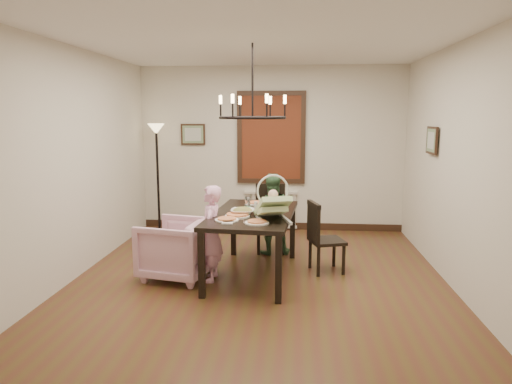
# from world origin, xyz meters

# --- Properties ---
(room_shell) EXTENTS (4.51, 5.00, 2.81)m
(room_shell) POSITION_xyz_m (0.00, 0.37, 1.40)
(room_shell) COLOR #532C1C
(room_shell) RESTS_ON ground
(dining_table) EXTENTS (1.10, 1.78, 0.80)m
(dining_table) POSITION_xyz_m (-0.09, 0.11, 0.71)
(dining_table) COLOR black
(dining_table) RESTS_ON room_shell
(chair_far) EXTENTS (0.48, 0.48, 0.99)m
(chair_far) POSITION_xyz_m (0.07, 1.16, 0.49)
(chair_far) COLOR black
(chair_far) RESTS_ON room_shell
(chair_right) EXTENTS (0.50, 0.50, 0.91)m
(chair_right) POSITION_xyz_m (0.83, 0.35, 0.46)
(chair_right) COLOR black
(chair_right) RESTS_ON room_shell
(armchair) EXTENTS (0.94, 0.93, 0.73)m
(armchair) POSITION_xyz_m (-1.01, -0.03, 0.36)
(armchair) COLOR #E1ACC4
(armchair) RESTS_ON room_shell
(elderly_woman) EXTENTS (0.24, 0.36, 0.96)m
(elderly_woman) POSITION_xyz_m (-0.58, -0.09, 0.48)
(elderly_woman) COLOR #E5A2C6
(elderly_woman) RESTS_ON room_shell
(seated_man) EXTENTS (0.53, 0.45, 0.97)m
(seated_man) POSITION_xyz_m (0.08, 1.06, 0.48)
(seated_man) COLOR #416D45
(seated_man) RESTS_ON room_shell
(baby_bouncer) EXTENTS (0.53, 0.63, 0.36)m
(baby_bouncer) POSITION_xyz_m (0.17, -0.25, 0.98)
(baby_bouncer) COLOR #CBEBA2
(baby_bouncer) RESTS_ON dining_table
(salad_bowl) EXTENTS (0.34, 0.34, 0.08)m
(salad_bowl) POSITION_xyz_m (-0.20, -0.02, 0.84)
(salad_bowl) COLOR white
(salad_bowl) RESTS_ON dining_table
(pizza_platter) EXTENTS (0.29, 0.29, 0.04)m
(pizza_platter) POSITION_xyz_m (-0.25, -0.13, 0.82)
(pizza_platter) COLOR tan
(pizza_platter) RESTS_ON dining_table
(drinking_glass) EXTENTS (0.07, 0.07, 0.13)m
(drinking_glass) POSITION_xyz_m (0.03, 0.29, 0.87)
(drinking_glass) COLOR silver
(drinking_glass) RESTS_ON dining_table
(window_blinds) EXTENTS (1.00, 0.03, 1.40)m
(window_blinds) POSITION_xyz_m (0.00, 2.46, 1.60)
(window_blinds) COLOR #592511
(window_blinds) RESTS_ON room_shell
(radiator) EXTENTS (0.92, 0.12, 0.62)m
(radiator) POSITION_xyz_m (0.00, 2.48, 0.35)
(radiator) COLOR silver
(radiator) RESTS_ON room_shell
(picture_back) EXTENTS (0.42, 0.03, 0.36)m
(picture_back) POSITION_xyz_m (-1.35, 2.47, 1.65)
(picture_back) COLOR black
(picture_back) RESTS_ON room_shell
(picture_right) EXTENTS (0.03, 0.42, 0.36)m
(picture_right) POSITION_xyz_m (2.21, 0.90, 1.65)
(picture_right) COLOR black
(picture_right) RESTS_ON room_shell
(floor_lamp) EXTENTS (0.30, 0.30, 1.80)m
(floor_lamp) POSITION_xyz_m (-1.90, 2.15, 0.90)
(floor_lamp) COLOR black
(floor_lamp) RESTS_ON room_shell
(chandelier) EXTENTS (0.80, 0.80, 0.04)m
(chandelier) POSITION_xyz_m (-0.09, 0.11, 1.95)
(chandelier) COLOR black
(chandelier) RESTS_ON room_shell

